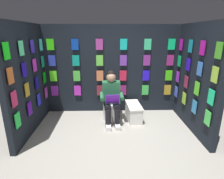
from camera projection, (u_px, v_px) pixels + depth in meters
The scene contains 7 objects.
ground_plane at pixel (114, 155), 3.14m from camera, with size 30.00×30.00×0.00m, color #9E998E.
display_wall_back at pixel (111, 70), 4.65m from camera, with size 3.41×0.14×2.19m.
display_wall_left at pixel (196, 79), 3.76m from camera, with size 0.14×1.87×2.19m.
display_wall_right at pixel (27, 80), 3.67m from camera, with size 0.14×1.87×2.19m.
toilet at pixel (111, 105), 4.43m from camera, with size 0.42×0.57×0.77m.
person_reading at pixel (112, 98), 4.13m from camera, with size 0.54×0.70×1.19m.
comic_longbox_near at pixel (134, 112), 4.41m from camera, with size 0.35×0.72×0.37m.
Camera 1 is at (0.11, 2.67, 1.98)m, focal length 29.52 mm.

